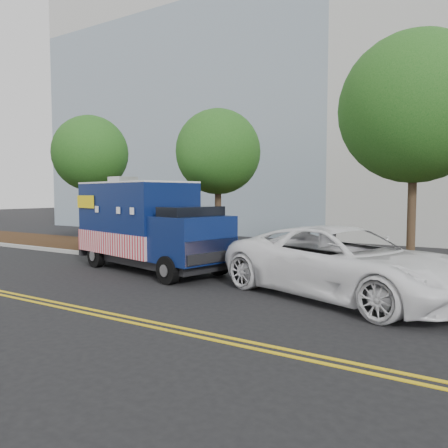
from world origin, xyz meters
The scene contains 12 objects.
ground centered at (0.00, 0.00, 0.00)m, with size 120.00×120.00×0.00m, color black.
curb centered at (0.00, 1.40, 0.07)m, with size 120.00×0.18×0.15m, color #9E9E99.
mulch_strip centered at (0.00, 3.50, 0.07)m, with size 120.00×4.00×0.15m, color black.
centerline_near centered at (0.00, -4.45, 0.01)m, with size 120.00×0.10×0.01m, color gold.
centerline_far centered at (0.00, -4.70, 0.01)m, with size 120.00×0.10×0.01m, color gold.
office_building centered at (2.00, 22.00, 15.20)m, with size 46.00×20.00×30.40m.
tree_a centered at (-6.35, 3.11, 4.47)m, with size 3.51×3.51×6.24m.
tree_b centered at (0.39, 3.69, 4.25)m, with size 3.39×3.39×5.96m.
tree_c centered at (7.65, 3.51, 5.20)m, with size 4.57×4.57×7.49m.
sign_post centered at (-2.75, 1.96, 1.20)m, with size 0.06×0.06×2.40m, color #473828.
food_truck centered at (-0.27, 0.17, 1.45)m, with size 6.42×3.53×3.21m.
white_car centered at (6.68, -0.30, 0.89)m, with size 2.95×6.40×1.78m, color white.
Camera 1 is at (9.87, -11.04, 2.60)m, focal length 35.00 mm.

